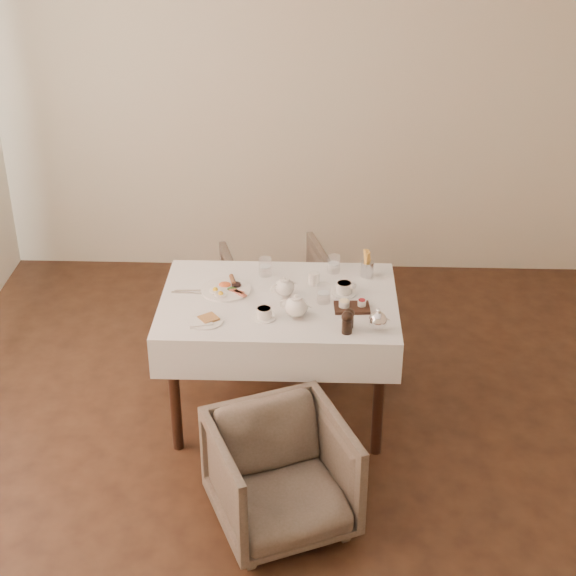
# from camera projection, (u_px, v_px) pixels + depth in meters

# --- Properties ---
(table) EXTENTS (1.28, 0.88, 0.75)m
(table) POSITION_uv_depth(u_px,v_px,m) (279.00, 317.00, 4.82)
(table) COLOR black
(table) RESTS_ON ground
(armchair_near) EXTENTS (0.82, 0.83, 0.58)m
(armchair_near) POSITION_uv_depth(u_px,v_px,m) (281.00, 475.00, 4.21)
(armchair_near) COLOR #4C4538
(armchair_near) RESTS_ON ground
(armchair_far) EXTENTS (0.80, 0.81, 0.60)m
(armchair_far) POSITION_uv_depth(u_px,v_px,m) (277.00, 295.00, 5.73)
(armchair_far) COLOR #4C4538
(armchair_far) RESTS_ON ground
(breakfast_plate) EXTENTS (0.28, 0.28, 0.03)m
(breakfast_plate) POSITION_uv_depth(u_px,v_px,m) (226.00, 289.00, 4.84)
(breakfast_plate) COLOR white
(breakfast_plate) RESTS_ON table
(side_plate) EXTENTS (0.19, 0.18, 0.02)m
(side_plate) POSITION_uv_depth(u_px,v_px,m) (205.00, 321.00, 4.54)
(side_plate) COLOR white
(side_plate) RESTS_ON table
(teapot_centre) EXTENTS (0.18, 0.17, 0.12)m
(teapot_centre) POSITION_uv_depth(u_px,v_px,m) (284.00, 286.00, 4.77)
(teapot_centre) COLOR white
(teapot_centre) RESTS_ON table
(teapot_front) EXTENTS (0.20, 0.17, 0.13)m
(teapot_front) POSITION_uv_depth(u_px,v_px,m) (296.00, 305.00, 4.57)
(teapot_front) COLOR white
(teapot_front) RESTS_ON table
(creamer) EXTENTS (0.08, 0.08, 0.07)m
(creamer) POSITION_uv_depth(u_px,v_px,m) (314.00, 278.00, 4.89)
(creamer) COLOR white
(creamer) RESTS_ON table
(teacup_near) EXTENTS (0.12, 0.12, 0.06)m
(teacup_near) POSITION_uv_depth(u_px,v_px,m) (264.00, 314.00, 4.57)
(teacup_near) COLOR white
(teacup_near) RESTS_ON table
(teacup_far) EXTENTS (0.13, 0.13, 0.07)m
(teacup_far) POSITION_uv_depth(u_px,v_px,m) (344.00, 289.00, 4.80)
(teacup_far) COLOR white
(teacup_far) RESTS_ON table
(glass_left) EXTENTS (0.10, 0.10, 0.10)m
(glass_left) POSITION_uv_depth(u_px,v_px,m) (265.00, 267.00, 4.98)
(glass_left) COLOR silver
(glass_left) RESTS_ON table
(glass_mid) EXTENTS (0.09, 0.09, 0.10)m
(glass_mid) POSITION_uv_depth(u_px,v_px,m) (324.00, 293.00, 4.71)
(glass_mid) COLOR silver
(glass_mid) RESTS_ON table
(glass_right) EXTENTS (0.08, 0.08, 0.10)m
(glass_right) POSITION_uv_depth(u_px,v_px,m) (334.00, 264.00, 5.01)
(glass_right) COLOR silver
(glass_right) RESTS_ON table
(condiment_board) EXTENTS (0.19, 0.13, 0.05)m
(condiment_board) POSITION_uv_depth(u_px,v_px,m) (352.00, 306.00, 4.66)
(condiment_board) COLOR black
(condiment_board) RESTS_ON table
(pepper_mill_left) EXTENTS (0.06, 0.06, 0.12)m
(pepper_mill_left) POSITION_uv_depth(u_px,v_px,m) (347.00, 322.00, 4.43)
(pepper_mill_left) COLOR black
(pepper_mill_left) RESTS_ON table
(pepper_mill_right) EXTENTS (0.06, 0.06, 0.11)m
(pepper_mill_right) POSITION_uv_depth(u_px,v_px,m) (349.00, 318.00, 4.48)
(pepper_mill_right) COLOR black
(pepper_mill_right) RESTS_ON table
(silver_pot) EXTENTS (0.14, 0.13, 0.12)m
(silver_pot) POSITION_uv_depth(u_px,v_px,m) (378.00, 319.00, 4.46)
(silver_pot) COLOR white
(silver_pot) RESTS_ON table
(fries_cup) EXTENTS (0.07, 0.07, 0.16)m
(fries_cup) POSITION_uv_depth(u_px,v_px,m) (367.00, 265.00, 4.96)
(fries_cup) COLOR silver
(fries_cup) RESTS_ON table
(cutlery_fork) EXTENTS (0.20, 0.03, 0.00)m
(cutlery_fork) POSITION_uv_depth(u_px,v_px,m) (193.00, 291.00, 4.84)
(cutlery_fork) COLOR silver
(cutlery_fork) RESTS_ON table
(cutlery_knife) EXTENTS (0.20, 0.03, 0.00)m
(cutlery_knife) POSITION_uv_depth(u_px,v_px,m) (189.00, 293.00, 4.81)
(cutlery_knife) COLOR silver
(cutlery_knife) RESTS_ON table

